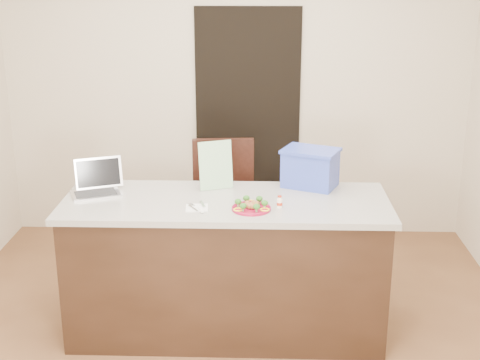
{
  "coord_description": "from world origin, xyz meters",
  "views": [
    {
      "loc": [
        0.22,
        -3.7,
        2.35
      ],
      "look_at": [
        0.09,
        0.2,
        1.07
      ],
      "focal_mm": 50.0,
      "sensor_mm": 36.0,
      "label": 1
    }
  ],
  "objects_px": {
    "yogurt_bottle": "(280,203)",
    "laptop": "(97,184)",
    "chair": "(223,201)",
    "plate": "(251,208)",
    "napkin": "(197,208)",
    "blue_box": "(310,168)",
    "island": "(226,266)"
  },
  "relations": [
    {
      "from": "blue_box",
      "to": "chair",
      "type": "relative_size",
      "value": 0.4
    },
    {
      "from": "napkin",
      "to": "laptop",
      "type": "xyz_separation_m",
      "value": [
        -0.67,
        0.28,
        0.06
      ]
    },
    {
      "from": "island",
      "to": "napkin",
      "type": "xyz_separation_m",
      "value": [
        -0.17,
        -0.15,
        0.46
      ]
    },
    {
      "from": "chair",
      "to": "plate",
      "type": "bearing_deg",
      "value": -81.98
    },
    {
      "from": "plate",
      "to": "chair",
      "type": "relative_size",
      "value": 0.22
    },
    {
      "from": "yogurt_bottle",
      "to": "blue_box",
      "type": "bearing_deg",
      "value": 62.86
    },
    {
      "from": "blue_box",
      "to": "chair",
      "type": "xyz_separation_m",
      "value": [
        -0.62,
        0.56,
        -0.44
      ]
    },
    {
      "from": "island",
      "to": "plate",
      "type": "bearing_deg",
      "value": -45.42
    },
    {
      "from": "plate",
      "to": "blue_box",
      "type": "height_order",
      "value": "blue_box"
    },
    {
      "from": "yogurt_bottle",
      "to": "island",
      "type": "bearing_deg",
      "value": 160.04
    },
    {
      "from": "blue_box",
      "to": "chair",
      "type": "distance_m",
      "value": 0.95
    },
    {
      "from": "yogurt_bottle",
      "to": "blue_box",
      "type": "height_order",
      "value": "blue_box"
    },
    {
      "from": "island",
      "to": "napkin",
      "type": "relative_size",
      "value": 15.44
    },
    {
      "from": "island",
      "to": "plate",
      "type": "distance_m",
      "value": 0.52
    },
    {
      "from": "blue_box",
      "to": "yogurt_bottle",
      "type": "bearing_deg",
      "value": -94.19
    },
    {
      "from": "island",
      "to": "yogurt_bottle",
      "type": "height_order",
      "value": "yogurt_bottle"
    },
    {
      "from": "plate",
      "to": "napkin",
      "type": "bearing_deg",
      "value": 177.91
    },
    {
      "from": "laptop",
      "to": "yogurt_bottle",
      "type": "bearing_deg",
      "value": -33.59
    },
    {
      "from": "island",
      "to": "plate",
      "type": "xyz_separation_m",
      "value": [
        0.16,
        -0.17,
        0.47
      ]
    },
    {
      "from": "island",
      "to": "napkin",
      "type": "bearing_deg",
      "value": -137.49
    },
    {
      "from": "blue_box",
      "to": "chair",
      "type": "height_order",
      "value": "blue_box"
    },
    {
      "from": "napkin",
      "to": "blue_box",
      "type": "xyz_separation_m",
      "value": [
        0.72,
        0.44,
        0.13
      ]
    },
    {
      "from": "blue_box",
      "to": "chair",
      "type": "bearing_deg",
      "value": 160.68
    },
    {
      "from": "laptop",
      "to": "blue_box",
      "type": "xyz_separation_m",
      "value": [
        1.39,
        0.17,
        0.07
      ]
    },
    {
      "from": "plate",
      "to": "laptop",
      "type": "xyz_separation_m",
      "value": [
        -1.01,
        0.29,
        0.05
      ]
    },
    {
      "from": "yogurt_bottle",
      "to": "laptop",
      "type": "relative_size",
      "value": 0.21
    },
    {
      "from": "laptop",
      "to": "napkin",
      "type": "bearing_deg",
      "value": -44.18
    },
    {
      "from": "napkin",
      "to": "yogurt_bottle",
      "type": "bearing_deg",
      "value": 3.67
    },
    {
      "from": "napkin",
      "to": "blue_box",
      "type": "bearing_deg",
      "value": 31.85
    },
    {
      "from": "plate",
      "to": "napkin",
      "type": "xyz_separation_m",
      "value": [
        -0.33,
        0.01,
        -0.01
      ]
    },
    {
      "from": "napkin",
      "to": "yogurt_bottle",
      "type": "relative_size",
      "value": 1.77
    },
    {
      "from": "yogurt_bottle",
      "to": "napkin",
      "type": "bearing_deg",
      "value": -176.33
    }
  ]
}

